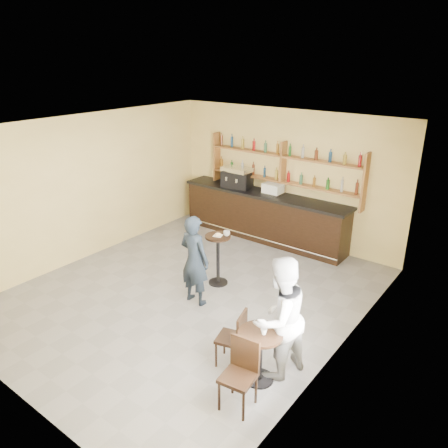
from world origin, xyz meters
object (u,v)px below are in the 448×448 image
Objects in this scene: chair_west at (231,338)px; cafe_table at (260,357)px; pastry_case at (273,189)px; man_main at (195,260)px; espresso_machine at (237,177)px; patron_second at (279,318)px; chair_south at (238,377)px; bar_counter at (264,216)px; pedestal_table at (218,260)px.

cafe_table is at bearing 69.20° from chair_west.
man_main is (0.38, -3.32, -0.47)m from pastry_case.
espresso_machine is 0.39× the size of patron_second.
cafe_table is 0.83× the size of chair_south.
chair_west reaches higher than cafe_table.
espresso_machine is 0.80× the size of chair_west.
patron_second is at bearing -55.10° from bar_counter.
pedestal_table is at bearing -82.52° from man_main.
pedestal_table reaches higher than chair_south.
man_main is at bearing -76.37° from espresso_machine.
bar_counter is 2.56× the size of man_main.
pastry_case is at bearing 0.00° from bar_counter.
cafe_table is (2.50, -4.38, -0.93)m from pastry_case.
espresso_machine reaches higher than pedestal_table.
bar_counter is 2.39× the size of patron_second.
patron_second reaches higher than espresso_machine.
patron_second is (2.84, -4.08, 0.33)m from bar_counter.
man_main is 1.92× the size of chair_west.
espresso_machine is at bearing 180.00° from bar_counter.
pedestal_table is 2.82m from patron_second.
chair_south is at bearing 11.60° from patron_second.
pastry_case is 0.44× the size of pedestal_table.
bar_counter is 2.57m from pedestal_table.
chair_west is at bearing -53.48° from patron_second.
man_main reaches higher than bar_counter.
pastry_case is 0.57× the size of cafe_table.
chair_south is at bearing -60.79° from bar_counter.
espresso_machine is at bearing -65.53° from man_main.
pastry_case reaches higher than cafe_table.
pedestal_table is at bearing -71.59° from espresso_machine.
espresso_machine is 0.90× the size of cafe_table.
chair_south reaches higher than chair_west.
pastry_case reaches higher than chair_south.
patron_second is at bearing 79.33° from chair_south.
pastry_case is 5.66m from chair_south.
man_main is 2.35m from patron_second.
pastry_case is 0.47× the size of chair_south.
pedestal_table is 1.17× the size of chair_west.
patron_second is (3.67, -4.08, -0.53)m from espresso_machine.
espresso_machine is 3.67m from man_main.
chair_south is (2.17, -1.66, -0.38)m from man_main.
bar_counter is 3.39m from man_main.
espresso_machine is 0.74× the size of chair_south.
pastry_case is 3.38m from man_main.
bar_counter is at bearing 112.25° from chair_south.
espresso_machine is at bearing 118.19° from pedestal_table.
man_main reaches higher than chair_south.
cafe_table is (2.21, -1.87, -0.12)m from pedestal_table.
pedestal_table is at bearing 125.50° from chair_south.
pedestal_table is 3.35m from chair_south.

